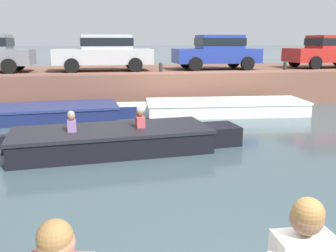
{
  "coord_description": "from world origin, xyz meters",
  "views": [
    {
      "loc": [
        -1.27,
        -2.45,
        2.65
      ],
      "look_at": [
        -0.05,
        4.24,
        1.09
      ],
      "focal_mm": 40.0,
      "sensor_mm": 36.0,
      "label": 1
    }
  ],
  "objects_px": {
    "car_centre_blue": "(217,51)",
    "motorboat_passing": "(121,139)",
    "mooring_bollard_mid": "(161,68)",
    "car_right_inner_red": "(330,50)",
    "boat_moored_west_navy": "(45,113)",
    "mooring_bollard_east": "(285,66)",
    "boat_moored_central_white": "(218,107)",
    "car_left_inner_silver": "(105,51)"
  },
  "relations": [
    {
      "from": "car_centre_blue",
      "to": "motorboat_passing",
      "type": "bearing_deg",
      "value": -122.0
    },
    {
      "from": "motorboat_passing",
      "to": "mooring_bollard_mid",
      "type": "relative_size",
      "value": 13.02
    },
    {
      "from": "car_centre_blue",
      "to": "car_right_inner_red",
      "type": "bearing_deg",
      "value": 0.03
    },
    {
      "from": "motorboat_passing",
      "to": "car_centre_blue",
      "type": "xyz_separation_m",
      "value": [
        4.86,
        7.78,
        1.91
      ]
    },
    {
      "from": "boat_moored_west_navy",
      "to": "motorboat_passing",
      "type": "xyz_separation_m",
      "value": [
        2.35,
        -4.14,
        0.04
      ]
    },
    {
      "from": "motorboat_passing",
      "to": "mooring_bollard_east",
      "type": "xyz_separation_m",
      "value": [
        7.27,
        5.91,
        1.3
      ]
    },
    {
      "from": "boat_moored_central_white",
      "to": "mooring_bollard_mid",
      "type": "height_order",
      "value": "mooring_bollard_mid"
    },
    {
      "from": "motorboat_passing",
      "to": "mooring_bollard_mid",
      "type": "xyz_separation_m",
      "value": [
        1.95,
        5.91,
        1.3
      ]
    },
    {
      "from": "car_centre_blue",
      "to": "car_right_inner_red",
      "type": "relative_size",
      "value": 0.93
    },
    {
      "from": "boat_moored_central_white",
      "to": "car_left_inner_silver",
      "type": "distance_m",
      "value": 5.78
    },
    {
      "from": "boat_moored_west_navy",
      "to": "mooring_bollard_mid",
      "type": "xyz_separation_m",
      "value": [
        4.3,
        1.77,
        1.34
      ]
    },
    {
      "from": "motorboat_passing",
      "to": "mooring_bollard_east",
      "type": "bearing_deg",
      "value": 39.11
    },
    {
      "from": "car_left_inner_silver",
      "to": "mooring_bollard_mid",
      "type": "xyz_separation_m",
      "value": [
        2.16,
        -1.87,
        -0.61
      ]
    },
    {
      "from": "car_centre_blue",
      "to": "car_left_inner_silver",
      "type": "bearing_deg",
      "value": 180.0
    },
    {
      "from": "mooring_bollard_east",
      "to": "motorboat_passing",
      "type": "bearing_deg",
      "value": -140.89
    },
    {
      "from": "car_centre_blue",
      "to": "mooring_bollard_mid",
      "type": "height_order",
      "value": "car_centre_blue"
    },
    {
      "from": "mooring_bollard_mid",
      "to": "mooring_bollard_east",
      "type": "bearing_deg",
      "value": 0.0
    },
    {
      "from": "mooring_bollard_mid",
      "to": "mooring_bollard_east",
      "type": "distance_m",
      "value": 5.32
    },
    {
      "from": "car_centre_blue",
      "to": "mooring_bollard_mid",
      "type": "bearing_deg",
      "value": -147.27
    },
    {
      "from": "boat_moored_west_navy",
      "to": "boat_moored_central_white",
      "type": "distance_m",
      "value": 6.13
    },
    {
      "from": "boat_moored_west_navy",
      "to": "car_left_inner_silver",
      "type": "height_order",
      "value": "car_left_inner_silver"
    },
    {
      "from": "motorboat_passing",
      "to": "mooring_bollard_east",
      "type": "relative_size",
      "value": 13.02
    },
    {
      "from": "boat_moored_west_navy",
      "to": "mooring_bollard_east",
      "type": "height_order",
      "value": "mooring_bollard_east"
    },
    {
      "from": "boat_moored_west_navy",
      "to": "motorboat_passing",
      "type": "relative_size",
      "value": 1.13
    },
    {
      "from": "boat_moored_west_navy",
      "to": "boat_moored_central_white",
      "type": "relative_size",
      "value": 0.94
    },
    {
      "from": "boat_moored_west_navy",
      "to": "car_centre_blue",
      "type": "relative_size",
      "value": 1.71
    },
    {
      "from": "mooring_bollard_mid",
      "to": "boat_moored_west_navy",
      "type": "bearing_deg",
      "value": -157.67
    },
    {
      "from": "mooring_bollard_mid",
      "to": "boat_moored_central_white",
      "type": "bearing_deg",
      "value": -45.08
    },
    {
      "from": "boat_moored_west_navy",
      "to": "mooring_bollard_mid",
      "type": "distance_m",
      "value": 4.84
    },
    {
      "from": "boat_moored_central_white",
      "to": "car_right_inner_red",
      "type": "bearing_deg",
      "value": 28.81
    },
    {
      "from": "boat_moored_central_white",
      "to": "mooring_bollard_mid",
      "type": "xyz_separation_m",
      "value": [
        -1.83,
        1.83,
        1.34
      ]
    },
    {
      "from": "boat_moored_west_navy",
      "to": "car_right_inner_red",
      "type": "bearing_deg",
      "value": 15.79
    },
    {
      "from": "motorboat_passing",
      "to": "car_right_inner_red",
      "type": "distance_m",
      "value": 13.23
    },
    {
      "from": "car_centre_blue",
      "to": "mooring_bollard_mid",
      "type": "distance_m",
      "value": 3.52
    },
    {
      "from": "car_right_inner_red",
      "to": "mooring_bollard_east",
      "type": "relative_size",
      "value": 9.29
    },
    {
      "from": "car_right_inner_red",
      "to": "car_left_inner_silver",
      "type": "bearing_deg",
      "value": -179.99
    },
    {
      "from": "boat_moored_central_white",
      "to": "car_centre_blue",
      "type": "xyz_separation_m",
      "value": [
        1.09,
        3.71,
        1.94
      ]
    },
    {
      "from": "car_centre_blue",
      "to": "car_right_inner_red",
      "type": "xyz_separation_m",
      "value": [
        5.66,
        0.0,
        0.0
      ]
    },
    {
      "from": "boat_moored_central_white",
      "to": "car_centre_blue",
      "type": "bearing_deg",
      "value": 73.68
    },
    {
      "from": "boat_moored_central_white",
      "to": "car_right_inner_red",
      "type": "xyz_separation_m",
      "value": [
        6.75,
        3.71,
        1.94
      ]
    },
    {
      "from": "boat_moored_west_navy",
      "to": "car_right_inner_red",
      "type": "distance_m",
      "value": 13.52
    },
    {
      "from": "mooring_bollard_east",
      "to": "mooring_bollard_mid",
      "type": "bearing_deg",
      "value": 180.0
    }
  ]
}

